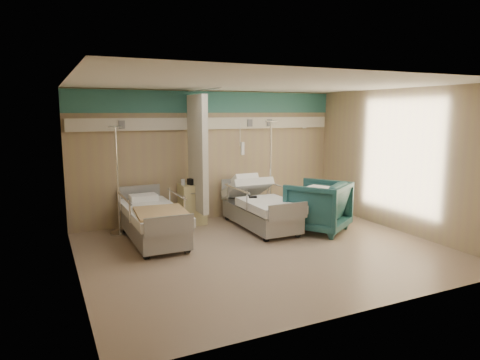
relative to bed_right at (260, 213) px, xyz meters
name	(u,v)px	position (x,y,z in m)	size (l,w,h in m)	color
ground	(265,250)	(-0.60, -1.30, -0.32)	(6.00, 5.00, 0.00)	gray
room_walls	(257,141)	(-0.63, -1.05, 1.55)	(6.04, 5.04, 2.82)	tan
bed_right	(260,213)	(0.00, 0.00, 0.00)	(1.00, 2.16, 0.63)	silver
bed_left	(154,225)	(-2.20, 0.00, 0.00)	(1.00, 2.16, 0.63)	silver
bedside_cabinet	(192,204)	(-1.15, 0.90, 0.11)	(0.50, 0.48, 0.85)	#D4C784
visitor_armchair	(318,206)	(0.92, -0.69, 0.18)	(1.07, 1.10, 1.00)	#1D4A4A
waffle_blanket	(319,180)	(0.89, -0.72, 0.72)	(0.57, 0.50, 0.06)	white
iv_stand_right	(270,197)	(0.64, 0.74, 0.13)	(0.39, 0.39, 2.16)	silver
iv_stand_left	(119,212)	(-2.68, 0.77, 0.11)	(0.37, 0.37, 2.09)	silver
call_remote	(253,197)	(-0.15, 0.04, 0.33)	(0.16, 0.07, 0.04)	black
tan_blanket	(161,212)	(-2.17, -0.46, 0.33)	(0.84, 1.06, 0.04)	tan
toiletry_bag	(194,181)	(-1.12, 0.85, 0.60)	(0.24, 0.15, 0.13)	black
white_cup	(183,182)	(-1.35, 0.89, 0.59)	(0.08, 0.08, 0.12)	white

